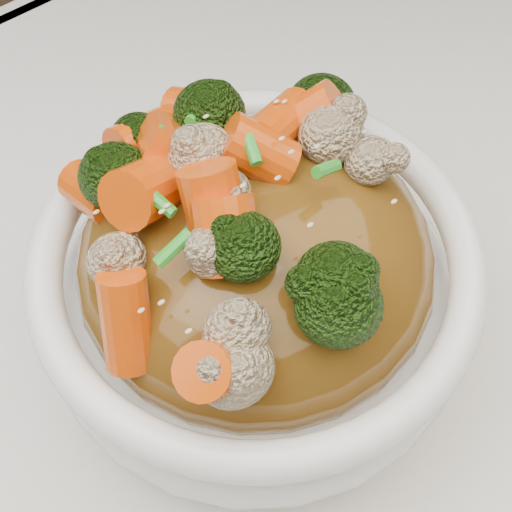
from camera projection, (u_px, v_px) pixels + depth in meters
tablecloth at (250, 444)px, 0.40m from camera, size 1.20×0.80×0.04m
bowl at (256, 291)px, 0.38m from camera, size 0.28×0.28×0.09m
sauce_base at (256, 259)px, 0.36m from camera, size 0.22×0.22×0.10m
carrots at (256, 175)px, 0.30m from camera, size 0.22×0.22×0.05m
broccoli at (256, 176)px, 0.30m from camera, size 0.22×0.22×0.05m
cauliflower at (256, 180)px, 0.30m from camera, size 0.22×0.22×0.04m
scallions at (256, 173)px, 0.30m from camera, size 0.17×0.17×0.02m
sesame_seeds at (256, 173)px, 0.30m from camera, size 0.20×0.20×0.01m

